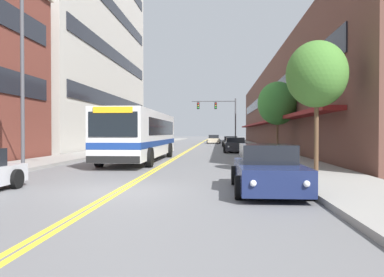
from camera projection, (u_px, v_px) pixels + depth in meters
The scene contains 17 objects.
ground_plane at pixel (196, 146), 48.24m from camera, with size 240.00×240.00×0.00m, color slate.
sidewalk_left at pixel (142, 145), 48.74m from camera, with size 3.07×106.00×0.16m.
sidewalk_right at pixel (251, 146), 47.73m from camera, with size 3.07×106.00×0.16m.
centre_line at pixel (196, 146), 48.24m from camera, with size 0.34×106.00×0.01m.
office_tower_left at pixel (66, 13), 43.37m from camera, with size 12.08×30.82×31.33m.
storefront_row_right at pixel (297, 107), 47.23m from camera, with size 9.10×68.00×9.87m.
city_bus at pixel (142, 134), 23.15m from camera, with size 2.88×12.49×2.96m.
car_black_parked_left_mid at pixel (156, 142), 43.74m from camera, with size 2.11×4.56×1.28m.
car_beige_parked_left_far at pixel (141, 145), 34.55m from camera, with size 2.20×4.92×1.34m.
car_navy_parked_right_foreground at pixel (267, 170), 11.16m from camera, with size 2.05×4.64×1.40m.
car_dark_grey_parked_right_mid at pixel (231, 142), 46.92m from camera, with size 2.11×4.61×1.27m.
car_charcoal_parked_right_far at pixel (235, 145), 33.06m from camera, with size 2.08×4.35×1.31m.
car_champagne_moving_lead at pixel (214, 139), 60.40m from camera, with size 2.14×4.60×1.36m.
traffic_signal_mast at pixel (220, 112), 50.72m from camera, with size 6.04×0.38×6.35m.
street_lamp_left_near at pixel (32, 63), 15.73m from camera, with size 2.74×0.28×7.74m.
street_tree_right_near at pixel (317, 75), 15.17m from camera, with size 2.46×2.46×5.31m.
street_tree_right_mid at pixel (277, 103), 28.97m from camera, with size 3.05×3.05×5.54m.
Camera 1 is at (2.99, -11.12, 1.76)m, focal length 35.00 mm.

